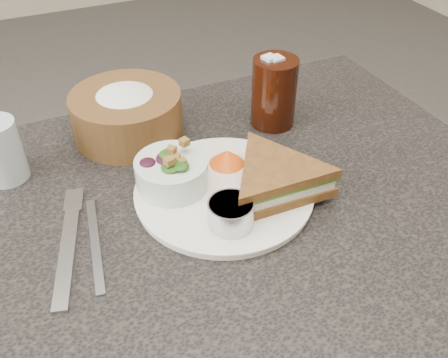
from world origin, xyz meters
TOP-DOWN VIEW (x-y plane):
  - dinner_plate at (0.06, 0.03)m, footprint 0.26×0.26m
  - sandwich at (0.12, -0.01)m, footprint 0.19×0.19m
  - salad_bowl at (-0.01, 0.07)m, footprint 0.14×0.14m
  - dressing_ramekin at (0.04, -0.04)m, footprint 0.07×0.07m
  - orange_wedge at (0.09, 0.08)m, footprint 0.08×0.08m
  - fork at (-0.18, 0.01)m, footprint 0.07×0.20m
  - knife at (-0.14, 0.00)m, footprint 0.04×0.18m
  - bread_basket at (-0.02, 0.24)m, footprint 0.24×0.24m
  - cola_glass at (0.22, 0.17)m, footprint 0.08×0.08m
  - water_glass at (-0.23, 0.20)m, footprint 0.07×0.07m

SIDE VIEW (x-z plane):
  - knife at x=-0.14m, z-range 0.75..0.75m
  - fork at x=-0.18m, z-range 0.75..0.76m
  - dinner_plate at x=0.06m, z-range 0.75..0.76m
  - orange_wedge at x=0.09m, z-range 0.76..0.79m
  - dressing_ramekin at x=0.04m, z-range 0.76..0.80m
  - sandwich at x=0.12m, z-range 0.76..0.81m
  - salad_bowl at x=-0.01m, z-range 0.76..0.82m
  - water_glass at x=-0.23m, z-range 0.75..0.85m
  - bread_basket at x=-0.02m, z-range 0.75..0.86m
  - cola_glass at x=0.22m, z-range 0.75..0.88m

